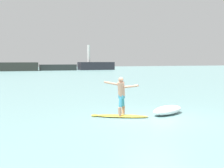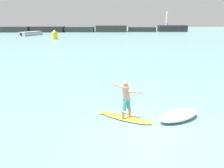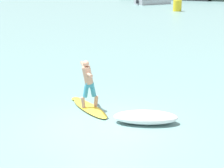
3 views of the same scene
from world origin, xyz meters
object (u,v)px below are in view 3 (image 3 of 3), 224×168
Objects in this scene: channel_marker_buoy at (177,5)px; surfboard at (89,108)px; surfer at (88,80)px; fishing_boat_near_jetty at (154,1)px.

surfboard is at bearing -74.36° from channel_marker_buoy.
surfer is 38.39m from channel_marker_buoy.
channel_marker_buoy is (7.69, -10.11, 0.34)m from fishing_boat_near_jetty.
channel_marker_buoy reaches higher than fishing_boat_near_jetty.
surfboard is 38.35m from channel_marker_buoy.
surfer reaches higher than surfboard.
surfboard is at bearing 100.17° from surfer.
surfboard is 0.34× the size of fishing_boat_near_jetty.
channel_marker_buoy is at bearing 105.64° from surfboard.
channel_marker_buoy reaches higher than surfer.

